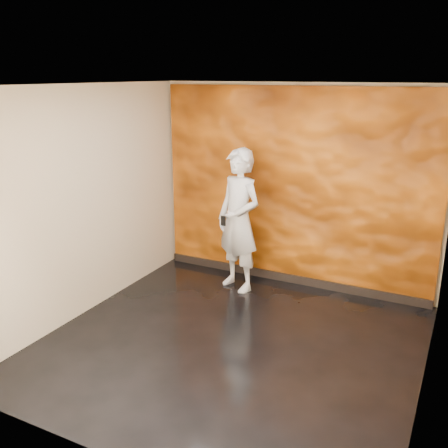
% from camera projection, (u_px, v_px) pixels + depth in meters
% --- Properties ---
extents(room, '(4.02, 4.02, 2.81)m').
position_uv_depth(room, '(232.00, 224.00, 5.20)').
color(room, black).
rests_on(room, ground).
extents(feature_wall, '(3.90, 0.06, 2.75)m').
position_uv_depth(feature_wall, '(294.00, 189.00, 6.88)').
color(feature_wall, orange).
rests_on(feature_wall, ground).
extents(baseboard, '(3.90, 0.04, 0.12)m').
position_uv_depth(baseboard, '(289.00, 278.00, 7.23)').
color(baseboard, black).
rests_on(baseboard, ground).
extents(man, '(0.84, 0.70, 1.97)m').
position_uv_depth(man, '(239.00, 220.00, 6.79)').
color(man, '#A9AFBB').
rests_on(man, ground).
extents(phone, '(0.07, 0.03, 0.13)m').
position_uv_depth(phone, '(223.00, 221.00, 6.59)').
color(phone, black).
rests_on(phone, man).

